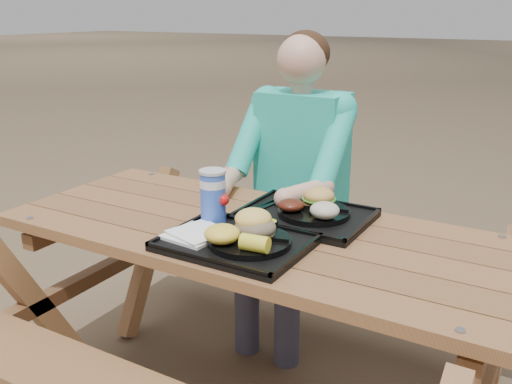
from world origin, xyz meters
The scene contains 17 objects.
picnic_table centered at (0.00, 0.00, 0.38)m, with size 1.80×1.49×0.75m, color #999999, non-canonical shape.
tray_near centered at (0.03, -0.17, 0.76)m, with size 0.45×0.35×0.02m, color black.
tray_far centered at (0.11, 0.16, 0.76)m, with size 0.45×0.35×0.02m, color black.
plate_near centered at (0.08, -0.18, 0.78)m, with size 0.26×0.26×0.02m, color black.
plate_far centered at (0.14, 0.17, 0.78)m, with size 0.26×0.26×0.02m, color black.
napkin_stack centered at (-0.11, -0.21, 0.78)m, with size 0.17×0.17×0.02m, color white.
soda_cup centered at (-0.13, -0.07, 0.86)m, with size 0.09×0.09×0.18m, color #1840BA.
condiment_bbq centered at (0.03, -0.04, 0.78)m, with size 0.05×0.05×0.03m, color black.
condiment_mustard centered at (0.08, -0.04, 0.79)m, with size 0.06×0.06×0.03m, color gold.
sandwich centered at (0.08, -0.14, 0.85)m, with size 0.12×0.12×0.13m, color #F7C757, non-canonical shape.
mac_cheese centered at (0.02, -0.25, 0.82)m, with size 0.11×0.11×0.06m, color yellow.
corn_cob centered at (0.14, -0.25, 0.82)m, with size 0.09×0.09×0.05m, color yellow, non-canonical shape.
cutlery_far centered at (-0.05, 0.17, 0.77)m, with size 0.03×0.15×0.01m, color black.
burger centered at (0.14, 0.22, 0.84)m, with size 0.11×0.11×0.10m, color gold, non-canonical shape.
baked_beans centered at (0.07, 0.12, 0.81)m, with size 0.09×0.09×0.04m, color #4F1C0F.
potato_salad centered at (0.21, 0.11, 0.82)m, with size 0.10×0.10×0.06m, color beige.
diner centered at (-0.14, 0.63, 0.64)m, with size 0.48×0.84×1.28m, color teal, non-canonical shape.
Camera 1 is at (0.93, -1.59, 1.47)m, focal length 40.00 mm.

